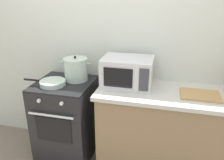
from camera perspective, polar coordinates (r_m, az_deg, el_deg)
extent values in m
cube|color=silver|center=(2.55, 4.48, 7.99)|extent=(4.40, 0.10, 2.50)
cube|color=#8C7051|center=(2.53, 16.38, -13.14)|extent=(1.64, 0.56, 0.88)
cube|color=beige|center=(2.31, 17.56, -3.68)|extent=(1.70, 0.60, 0.04)
cube|color=black|center=(2.72, -11.25, -9.84)|extent=(0.60, 0.60, 0.90)
cube|color=black|center=(2.51, -12.01, -0.83)|extent=(0.60, 0.60, 0.02)
cube|color=black|center=(2.45, -14.36, -11.94)|extent=(0.39, 0.01, 0.28)
cylinder|color=silver|center=(2.34, -15.06, -8.58)|extent=(0.48, 0.02, 0.02)
cylinder|color=silver|center=(2.35, -17.77, -4.94)|extent=(0.04, 0.02, 0.04)
cylinder|color=silver|center=(2.24, -12.47, -5.73)|extent=(0.04, 0.02, 0.04)
cylinder|color=silver|center=(2.52, -8.99, 2.53)|extent=(0.25, 0.25, 0.23)
cylinder|color=silver|center=(2.48, -9.16, 5.21)|extent=(0.26, 0.26, 0.01)
sphere|color=black|center=(2.48, -9.18, 5.65)|extent=(0.03, 0.03, 0.03)
cylinder|color=silver|center=(2.55, -12.12, 4.50)|extent=(0.05, 0.01, 0.01)
cylinder|color=silver|center=(2.44, -5.95, 4.10)|extent=(0.05, 0.01, 0.01)
cylinder|color=silver|center=(2.46, -14.55, -0.70)|extent=(0.27, 0.27, 0.05)
cylinder|color=black|center=(2.57, -19.18, 0.00)|extent=(0.20, 0.02, 0.02)
cube|color=silver|center=(2.32, 3.91, 2.00)|extent=(0.50, 0.36, 0.30)
cube|color=black|center=(2.17, 1.48, 0.55)|extent=(0.28, 0.01, 0.19)
cube|color=#38383D|center=(2.13, 7.93, -0.03)|extent=(0.09, 0.01, 0.22)
cube|color=tan|center=(2.30, 21.07, -3.49)|extent=(0.36, 0.26, 0.02)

